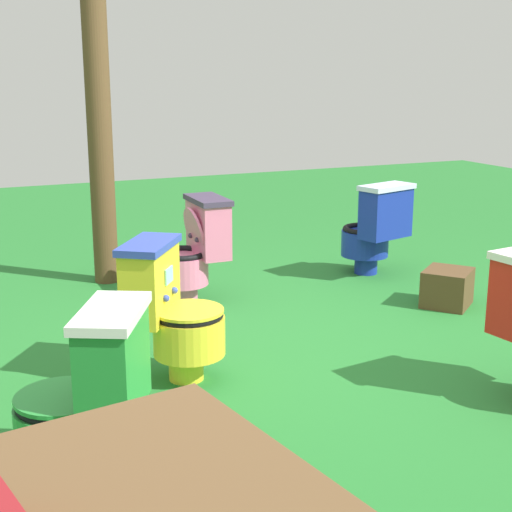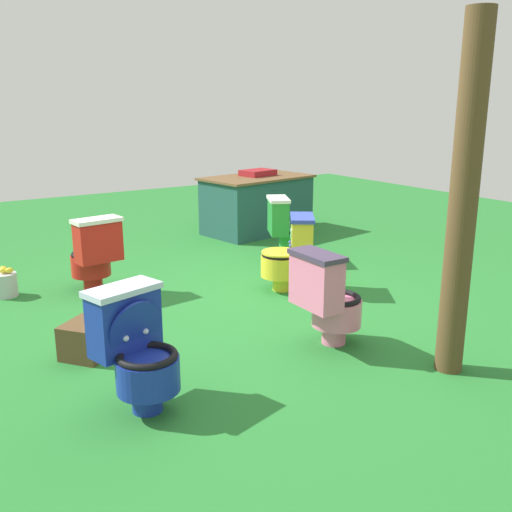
% 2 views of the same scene
% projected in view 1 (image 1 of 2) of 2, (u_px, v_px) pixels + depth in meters
% --- Properties ---
extents(ground, '(14.00, 14.00, 0.00)m').
position_uv_depth(ground, '(282.00, 351.00, 4.26)').
color(ground, '#26752D').
extents(toilet_yellow, '(0.63, 0.61, 0.73)m').
position_uv_depth(toilet_yellow, '(172.00, 310.00, 3.79)').
color(toilet_yellow, yellow).
rests_on(toilet_yellow, ground).
extents(toilet_pink, '(0.50, 0.44, 0.73)m').
position_uv_depth(toilet_pink, '(194.00, 249.00, 5.06)').
color(toilet_pink, pink).
rests_on(toilet_pink, ground).
extents(toilet_blue, '(0.52, 0.58, 0.73)m').
position_uv_depth(toilet_blue, '(374.00, 228.00, 5.74)').
color(toilet_blue, '#192D9E').
rests_on(toilet_blue, ground).
extents(toilet_green, '(0.62, 0.58, 0.73)m').
position_uv_depth(toilet_green, '(86.00, 398.00, 2.78)').
color(toilet_green, green).
rests_on(toilet_green, ground).
extents(wooden_post, '(0.18, 0.18, 2.29)m').
position_uv_depth(wooden_post, '(100.00, 129.00, 5.38)').
color(wooden_post, brown).
rests_on(wooden_post, ground).
extents(small_crate, '(0.44, 0.43, 0.25)m').
position_uv_depth(small_crate, '(447.00, 288.00, 5.04)').
color(small_crate, brown).
rests_on(small_crate, ground).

